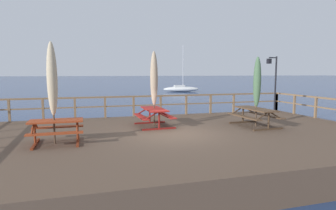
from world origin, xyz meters
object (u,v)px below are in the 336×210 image
at_px(picnic_table_back_left, 154,113).
at_px(sailboat_distant, 181,89).
at_px(patio_umbrella_short_front, 257,82).
at_px(picnic_table_front_right, 56,127).
at_px(patio_umbrella_short_back, 154,79).
at_px(patio_umbrella_tall_back_right, 52,79).
at_px(picnic_table_front_left, 255,113).
at_px(lamp_post_hooked, 273,76).

xyz_separation_m(picnic_table_back_left, sailboat_distant, (12.81, 33.82, -0.94)).
bearing_deg(patio_umbrella_short_front, picnic_table_front_right, -173.74).
bearing_deg(patio_umbrella_short_back, picnic_table_front_right, -150.82).
xyz_separation_m(patio_umbrella_tall_back_right, sailboat_distant, (16.59, 35.84, -2.44)).
distance_m(picnic_table_front_left, patio_umbrella_short_front, 1.31).
distance_m(patio_umbrella_tall_back_right, lamp_post_hooked, 12.16).
bearing_deg(picnic_table_front_left, patio_umbrella_tall_back_right, -173.74).
xyz_separation_m(picnic_table_front_right, patio_umbrella_tall_back_right, (-0.06, 0.01, 1.51)).
relative_size(picnic_table_front_right, lamp_post_hooked, 0.51).
distance_m(picnic_table_back_left, sailboat_distant, 36.17).
height_order(picnic_table_back_left, picnic_table_front_right, same).
xyz_separation_m(picnic_table_front_left, patio_umbrella_short_back, (-4.13, 1.20, 1.45)).
height_order(picnic_table_back_left, sailboat_distant, sailboat_distant).
relative_size(picnic_table_front_left, patio_umbrella_short_front, 0.75).
xyz_separation_m(patio_umbrella_tall_back_right, lamp_post_hooked, (11.34, 4.39, 0.05)).
bearing_deg(picnic_table_front_right, patio_umbrella_tall_back_right, 172.13).
relative_size(lamp_post_hooked, sailboat_distant, 0.41).
height_order(picnic_table_back_left, lamp_post_hooked, lamp_post_hooked).
height_order(picnic_table_front_right, lamp_post_hooked, lamp_post_hooked).
bearing_deg(picnic_table_back_left, patio_umbrella_short_front, -15.58).
height_order(patio_umbrella_short_back, patio_umbrella_tall_back_right, patio_umbrella_tall_back_right).
height_order(picnic_table_back_left, patio_umbrella_tall_back_right, patio_umbrella_tall_back_right).
bearing_deg(picnic_table_front_left, lamp_post_hooked, 45.77).
relative_size(picnic_table_front_left, picnic_table_front_right, 1.34).
height_order(patio_umbrella_tall_back_right, lamp_post_hooked, patio_umbrella_tall_back_right).
bearing_deg(patio_umbrella_short_front, lamp_post_hooked, 46.20).
relative_size(picnic_table_front_left, patio_umbrella_short_back, 0.70).
relative_size(patio_umbrella_tall_back_right, lamp_post_hooked, 1.01).
xyz_separation_m(picnic_table_front_left, picnic_table_front_right, (-7.85, -0.88, -0.01)).
relative_size(patio_umbrella_short_back, sailboat_distant, 0.41).
relative_size(patio_umbrella_short_front, sailboat_distant, 0.38).
relative_size(picnic_table_back_left, picnic_table_front_right, 1.16).
xyz_separation_m(picnic_table_front_left, patio_umbrella_short_front, (0.04, -0.01, 1.31)).
distance_m(patio_umbrella_short_front, patio_umbrella_tall_back_right, 8.01).
distance_m(picnic_table_back_left, patio_umbrella_short_back, 1.46).
distance_m(picnic_table_front_right, sailboat_distant, 39.48).
relative_size(picnic_table_back_left, sailboat_distant, 0.25).
distance_m(picnic_table_front_right, patio_umbrella_short_front, 8.05).
xyz_separation_m(patio_umbrella_short_back, sailboat_distant, (12.80, 33.77, -2.40)).
bearing_deg(sailboat_distant, patio_umbrella_tall_back_right, -114.84).
bearing_deg(patio_umbrella_tall_back_right, patio_umbrella_short_front, 6.15).
height_order(picnic_table_front_left, picnic_table_front_right, same).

